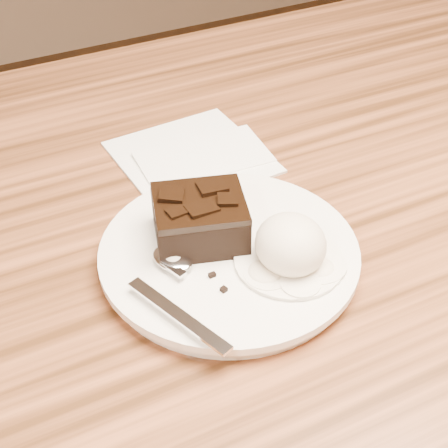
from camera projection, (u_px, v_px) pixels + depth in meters
name	position (u px, v px, depth m)	size (l,w,h in m)	color
dining_table	(259.00, 420.00, 0.93)	(1.20, 0.80, 0.75)	#3E2311
plate	(229.00, 257.00, 0.62)	(0.23, 0.23, 0.02)	white
brownie	(200.00, 222.00, 0.61)	(0.08, 0.07, 0.04)	black
ice_cream_scoop	(291.00, 244.00, 0.58)	(0.06, 0.06, 0.05)	beige
melt_puddle	(289.00, 262.00, 0.59)	(0.10, 0.10, 0.00)	white
spoon	(173.00, 260.00, 0.59)	(0.03, 0.16, 0.01)	silver
napkin	(191.00, 156.00, 0.75)	(0.15, 0.15, 0.01)	white
crumb_a	(272.00, 267.00, 0.59)	(0.01, 0.01, 0.00)	black
crumb_b	(287.00, 244.00, 0.61)	(0.01, 0.01, 0.00)	black
crumb_c	(212.00, 275.00, 0.58)	(0.01, 0.00, 0.00)	black
crumb_d	(224.00, 289.00, 0.57)	(0.01, 0.01, 0.00)	black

